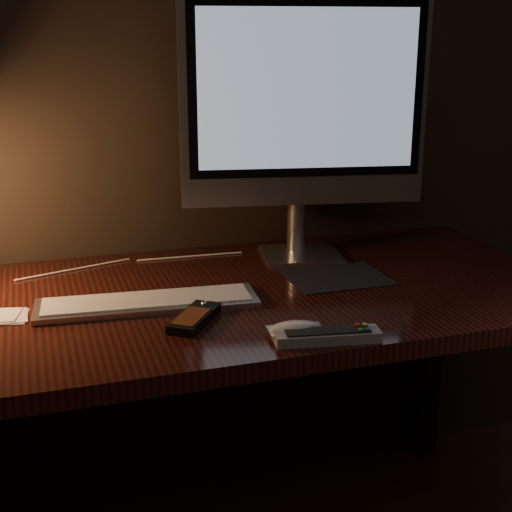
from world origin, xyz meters
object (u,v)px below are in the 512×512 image
object	(u,v)px
mouse	(295,331)
tv_remote	(327,336)
media_remote	(195,318)
desk	(219,332)
monitor	(304,108)
keyboard	(147,302)

from	to	relation	value
mouse	tv_remote	size ratio (longest dim) A/B	0.51
mouse	media_remote	size ratio (longest dim) A/B	0.66
desk	mouse	world-z (taller)	mouse
desk	monitor	world-z (taller)	monitor
keyboard	mouse	bearing A→B (deg)	-40.31
monitor	media_remote	xyz separation A→B (m)	(-0.37, -0.36, -0.37)
monitor	mouse	distance (m)	0.65
desk	media_remote	xyz separation A→B (m)	(-0.11, -0.23, 0.14)
monitor	desk	bearing A→B (deg)	-143.10
monitor	media_remote	distance (m)	0.64
keyboard	mouse	size ratio (longest dim) A/B	4.43
desk	keyboard	xyz separation A→B (m)	(-0.19, -0.11, 0.14)
keyboard	mouse	world-z (taller)	mouse
keyboard	tv_remote	bearing A→B (deg)	-39.65
desk	tv_remote	size ratio (longest dim) A/B	7.72
media_remote	monitor	bearing A→B (deg)	-10.12
tv_remote	monitor	bearing A→B (deg)	83.35
desk	media_remote	bearing A→B (deg)	-115.76
desk	mouse	bearing A→B (deg)	-80.65
monitor	tv_remote	distance (m)	0.67
monitor	keyboard	xyz separation A→B (m)	(-0.45, -0.24, -0.38)
keyboard	mouse	distance (m)	0.35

